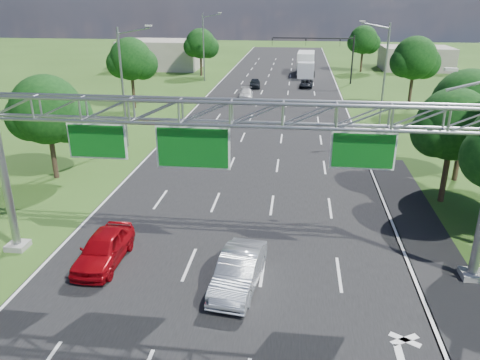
% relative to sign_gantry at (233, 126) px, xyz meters
% --- Properties ---
extents(ground, '(220.00, 220.00, 0.00)m').
position_rel_sign_gantry_xyz_m(ground, '(-0.33, 18.00, -6.89)').
color(ground, '#2A4B16').
rests_on(ground, ground).
extents(road, '(18.00, 180.00, 0.02)m').
position_rel_sign_gantry_xyz_m(road, '(-0.33, 18.00, -6.89)').
color(road, black).
rests_on(road, ground).
extents(road_flare, '(3.00, 30.00, 0.02)m').
position_rel_sign_gantry_xyz_m(road_flare, '(9.87, 2.00, -6.89)').
color(road_flare, black).
rests_on(road_flare, ground).
extents(sign_gantry, '(23.50, 1.00, 9.56)m').
position_rel_sign_gantry_xyz_m(sign_gantry, '(0.00, 0.00, 0.00)').
color(sign_gantry, gray).
rests_on(sign_gantry, ground).
extents(traffic_signal, '(12.21, 0.24, 7.00)m').
position_rel_sign_gantry_xyz_m(traffic_signal, '(7.15, 53.00, -1.72)').
color(traffic_signal, black).
rests_on(traffic_signal, ground).
extents(streetlight_l_near, '(2.97, 0.22, 10.16)m').
position_rel_sign_gantry_xyz_m(streetlight_l_near, '(-11.63, 18.00, -1.31)').
color(streetlight_l_near, gray).
rests_on(streetlight_l_near, ground).
extents(streetlight_l_far, '(2.97, 0.22, 10.16)m').
position_rel_sign_gantry_xyz_m(streetlight_l_far, '(-11.63, 53.00, -1.31)').
color(streetlight_l_far, gray).
rests_on(streetlight_l_far, ground).
extents(streetlight_r_mid, '(2.97, 0.22, 10.16)m').
position_rel_sign_gantry_xyz_m(streetlight_r_mid, '(10.97, 28.00, -1.31)').
color(streetlight_r_mid, gray).
rests_on(streetlight_r_mid, ground).
extents(tree_verge_la, '(5.76, 4.80, 7.40)m').
position_rel_sign_gantry_xyz_m(tree_verge_la, '(-14.25, 10.04, -2.13)').
color(tree_verge_la, '#2D2116').
rests_on(tree_verge_la, ground).
extents(tree_verge_lb, '(5.76, 4.80, 8.06)m').
position_rel_sign_gantry_xyz_m(tree_verge_lb, '(-16.25, 33.04, -1.48)').
color(tree_verge_lb, '#2D2116').
rests_on(tree_verge_lb, ground).
extents(tree_verge_lc, '(5.76, 4.80, 7.62)m').
position_rel_sign_gantry_xyz_m(tree_verge_lc, '(-13.25, 58.04, -1.92)').
color(tree_verge_lc, '#2D2116').
rests_on(tree_verge_lc, ground).
extents(tree_verge_rd, '(5.76, 4.80, 8.28)m').
position_rel_sign_gantry_xyz_m(tree_verge_rd, '(15.75, 36.04, -1.26)').
color(tree_verge_rd, '#2D2116').
rests_on(tree_verge_rd, ground).
extents(tree_verge_re, '(5.76, 4.80, 7.84)m').
position_rel_sign_gantry_xyz_m(tree_verge_re, '(13.75, 66.04, -1.70)').
color(tree_verge_re, '#2D2116').
rests_on(tree_verge_re, ground).
extents(building_left, '(14.00, 10.00, 5.00)m').
position_rel_sign_gantry_xyz_m(building_left, '(-22.33, 66.00, -4.39)').
color(building_left, gray).
rests_on(building_left, ground).
extents(building_right, '(12.00, 9.00, 4.00)m').
position_rel_sign_gantry_xyz_m(building_right, '(23.67, 70.00, -4.89)').
color(building_right, gray).
rests_on(building_right, ground).
extents(red_coupe, '(1.88, 4.65, 1.58)m').
position_rel_sign_gantry_xyz_m(red_coupe, '(-6.28, -0.80, -6.10)').
color(red_coupe, '#9A070E').
rests_on(red_coupe, ground).
extents(silver_sedan, '(2.24, 5.01, 1.60)m').
position_rel_sign_gantry_xyz_m(silver_sedan, '(0.49, -2.00, -6.09)').
color(silver_sedan, silver).
rests_on(silver_sedan, ground).
extents(car_queue_a, '(2.06, 4.37, 1.23)m').
position_rel_sign_gantry_xyz_m(car_queue_a, '(-3.83, 39.98, -6.28)').
color(car_queue_a, silver).
rests_on(car_queue_a, ground).
extents(car_queue_b, '(2.07, 4.05, 1.09)m').
position_rel_sign_gantry_xyz_m(car_queue_b, '(3.99, 49.15, -6.35)').
color(car_queue_b, black).
rests_on(car_queue_b, ground).
extents(car_queue_c, '(1.80, 3.85, 1.28)m').
position_rel_sign_gantry_xyz_m(car_queue_c, '(-3.40, 47.96, -6.25)').
color(car_queue_c, black).
rests_on(car_queue_c, ground).
extents(box_truck, '(3.01, 9.58, 3.60)m').
position_rel_sign_gantry_xyz_m(box_truck, '(3.94, 61.62, -5.17)').
color(box_truck, silver).
rests_on(box_truck, ground).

